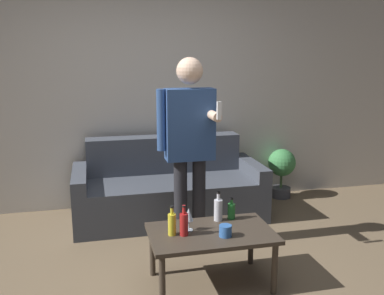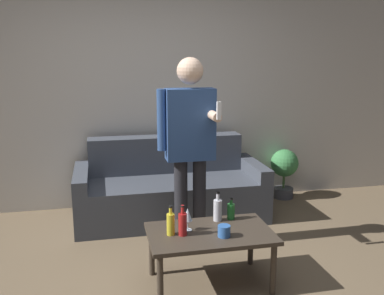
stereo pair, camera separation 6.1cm
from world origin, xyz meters
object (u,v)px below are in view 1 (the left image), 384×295
coffee_table (211,238)px  person_standing_front (189,139)px  couch (168,189)px  bottle_orange (218,209)px

coffee_table → person_standing_front: 0.90m
couch → person_standing_front: 1.05m
bottle_orange → person_standing_front: (-0.12, 0.47, 0.47)m
bottle_orange → person_standing_front: bearing=104.9°
couch → bottle_orange: (0.17, -1.25, 0.22)m
couch → bottle_orange: bearing=-82.1°
person_standing_front → bottle_orange: bearing=-75.1°
coffee_table → bottle_orange: bearing=60.3°
couch → coffee_table: bearing=-87.5°
person_standing_front → couch: bearing=93.5°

